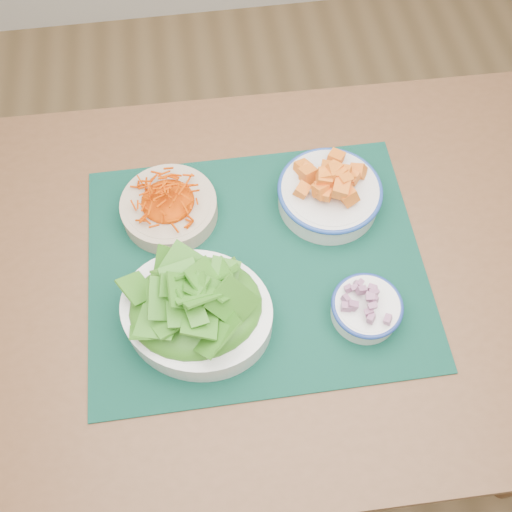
{
  "coord_description": "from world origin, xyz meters",
  "views": [
    {
      "loc": [
        -0.3,
        -0.17,
        1.68
      ],
      "look_at": [
        -0.23,
        0.32,
        0.78
      ],
      "focal_mm": 40.0,
      "sensor_mm": 36.0,
      "label": 1
    }
  ],
  "objects_px": {
    "squash_bowl": "(330,190)",
    "onion_bowl": "(367,307)",
    "carrot_bowl": "(169,205)",
    "placemat": "(256,264)",
    "lettuce_bowl": "(196,307)",
    "table": "(280,286)"
  },
  "relations": [
    {
      "from": "squash_bowl",
      "to": "onion_bowl",
      "type": "relative_size",
      "value": 1.77
    },
    {
      "from": "onion_bowl",
      "to": "carrot_bowl",
      "type": "bearing_deg",
      "value": 141.38
    },
    {
      "from": "placemat",
      "to": "lettuce_bowl",
      "type": "relative_size",
      "value": 1.89
    },
    {
      "from": "placemat",
      "to": "carrot_bowl",
      "type": "relative_size",
      "value": 2.99
    },
    {
      "from": "placemat",
      "to": "onion_bowl",
      "type": "relative_size",
      "value": 4.25
    },
    {
      "from": "placemat",
      "to": "carrot_bowl",
      "type": "height_order",
      "value": "carrot_bowl"
    },
    {
      "from": "squash_bowl",
      "to": "table",
      "type": "bearing_deg",
      "value": -132.73
    },
    {
      "from": "lettuce_bowl",
      "to": "table",
      "type": "bearing_deg",
      "value": 52.2
    },
    {
      "from": "carrot_bowl",
      "to": "lettuce_bowl",
      "type": "height_order",
      "value": "lettuce_bowl"
    },
    {
      "from": "table",
      "to": "squash_bowl",
      "type": "height_order",
      "value": "squash_bowl"
    },
    {
      "from": "placemat",
      "to": "squash_bowl",
      "type": "height_order",
      "value": "squash_bowl"
    },
    {
      "from": "carrot_bowl",
      "to": "onion_bowl",
      "type": "distance_m",
      "value": 0.41
    },
    {
      "from": "table",
      "to": "squash_bowl",
      "type": "xyz_separation_m",
      "value": [
        0.11,
        0.12,
        0.14
      ]
    },
    {
      "from": "placemat",
      "to": "carrot_bowl",
      "type": "bearing_deg",
      "value": 138.86
    },
    {
      "from": "squash_bowl",
      "to": "onion_bowl",
      "type": "height_order",
      "value": "squash_bowl"
    },
    {
      "from": "squash_bowl",
      "to": "onion_bowl",
      "type": "bearing_deg",
      "value": -86.31
    },
    {
      "from": "squash_bowl",
      "to": "onion_bowl",
      "type": "distance_m",
      "value": 0.24
    },
    {
      "from": "table",
      "to": "squash_bowl",
      "type": "relative_size",
      "value": 5.11
    },
    {
      "from": "placemat",
      "to": "table",
      "type": "bearing_deg",
      "value": -7.25
    },
    {
      "from": "onion_bowl",
      "to": "placemat",
      "type": "bearing_deg",
      "value": 144.08
    },
    {
      "from": "table",
      "to": "placemat",
      "type": "relative_size",
      "value": 2.13
    },
    {
      "from": "placemat",
      "to": "squash_bowl",
      "type": "distance_m",
      "value": 0.2
    }
  ]
}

